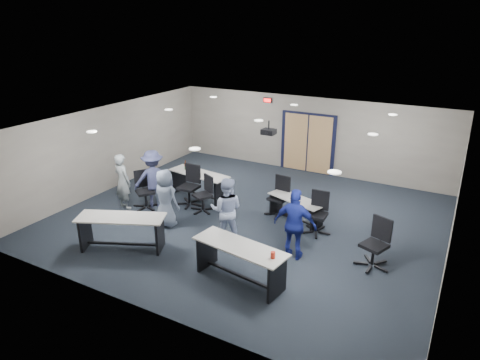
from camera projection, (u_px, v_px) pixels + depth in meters
The scene contains 25 objects.
floor at pixel (249, 218), 11.93m from camera, with size 10.00×10.00×0.00m, color black.
back_wall at pixel (308, 135), 15.13m from camera, with size 10.00×0.04×2.70m, color gray.
front_wall at pixel (135, 246), 7.76m from camera, with size 10.00×0.04×2.70m, color gray.
left_wall at pixel (112, 147), 13.70m from camera, with size 0.04×9.00×2.70m, color gray.
right_wall at pixel (455, 211), 9.20m from camera, with size 0.04×9.00×2.70m, color gray.
ceiling at pixel (250, 123), 10.97m from camera, with size 10.00×9.00×0.04m, color silver.
double_door at pixel (308, 143), 15.21m from camera, with size 2.00×0.07×2.20m.
exit_sign at pixel (268, 100), 15.42m from camera, with size 0.32×0.07×0.18m.
ceiling_projector at pixel (269, 132), 11.35m from camera, with size 0.35×0.32×0.37m.
ceiling_can_lights at pixel (254, 122), 11.19m from camera, with size 6.24×5.74×0.02m, color white, non-canonical shape.
table_front_left at pixel (122, 227), 10.18m from camera, with size 2.17×1.47×0.84m.
table_front_right at pixel (240, 257), 8.89m from camera, with size 2.15×0.99×0.98m.
table_back_left at pixel (199, 180), 13.12m from camera, with size 2.06×0.93×1.10m.
table_back_right at pixel (296, 206), 11.60m from camera, with size 1.72×1.04×0.66m.
chair_back_a at pixel (189, 186), 12.58m from camera, with size 0.76×0.76×1.20m, color black, non-canonical shape.
chair_back_b at pixel (202, 194), 12.18m from camera, with size 0.66×0.66×1.05m, color black, non-canonical shape.
chair_back_c at pixel (278, 197), 11.94m from camera, with size 0.70×0.70×1.11m, color black, non-canonical shape.
chair_back_d at pixel (317, 213), 10.92m from camera, with size 0.69×0.69×1.11m, color black, non-canonical shape.
chair_loose_left at pixel (145, 190), 12.38m from camera, with size 0.70×0.70×1.11m, color black, non-canonical shape.
chair_loose_right at pixel (374, 244), 9.42m from camera, with size 0.72×0.72×1.14m, color black, non-canonical shape.
person_gray at pixel (123, 181), 12.29m from camera, with size 0.60×0.40×1.65m, color gray.
person_plaid at pixel (165, 198), 11.25m from camera, with size 0.77×0.50×1.58m, color slate.
person_lightblue at pixel (227, 210), 10.47m from camera, with size 0.81×0.63×1.66m, color #B2C2EB.
person_navy at pixel (295, 225), 9.68m from camera, with size 1.00×0.42×1.70m, color navy.
person_back at pixel (153, 179), 12.42m from camera, with size 1.11×0.64×1.71m, color #373B63.
Camera 1 is at (4.97, -9.56, 5.23)m, focal length 32.00 mm.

